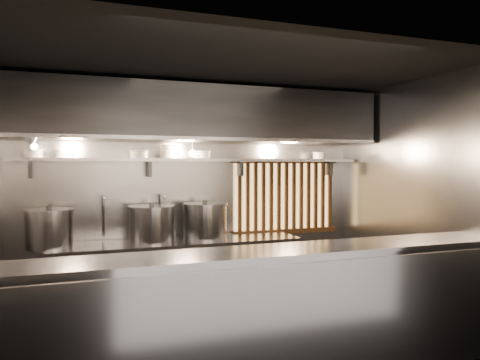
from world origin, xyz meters
TOP-DOWN VIEW (x-y plane):
  - floor at (0.00, 0.00)m, footprint 4.50×4.50m
  - ceiling at (0.00, 0.00)m, footprint 4.50×4.50m
  - wall_back at (0.00, 1.50)m, footprint 4.50×0.00m
  - wall_right at (2.25, 0.00)m, footprint 0.00×3.00m
  - serving_counter at (0.00, -0.96)m, footprint 4.50×0.56m
  - cooking_bench at (-0.30, 1.13)m, footprint 3.00×0.70m
  - bowl_shelf at (0.00, 1.32)m, footprint 4.40×0.34m
  - exhaust_hood at (0.00, 1.10)m, footprint 4.40×0.81m
  - wood_screen at (1.30, 1.45)m, footprint 1.56×0.09m
  - faucet_left at (-1.15, 1.37)m, footprint 0.04×0.30m
  - faucet_right at (-0.45, 1.37)m, footprint 0.04×0.30m
  - heat_lamp at (-1.90, 0.85)m, footprint 0.25×0.35m
  - pendant_bulb at (-0.10, 1.20)m, footprint 0.09×0.09m
  - stock_pot_left at (-1.75, 1.14)m, footprint 0.55×0.55m
  - stock_pot_mid at (-0.62, 1.14)m, footprint 0.57×0.57m
  - stock_pot_right at (0.05, 1.16)m, footprint 0.68×0.68m
  - bowl_stack_0 at (-1.91, 1.32)m, footprint 0.22×0.22m
  - bowl_stack_1 at (-1.59, 1.32)m, footprint 0.21×0.21m
  - bowl_stack_2 at (-0.73, 1.32)m, footprint 0.23×0.23m
  - bowl_stack_3 at (-0.39, 1.32)m, footprint 0.20×0.20m
  - bowl_stack_4 at (0.05, 1.32)m, footprint 0.23×0.23m
  - bowl_stack_5 at (1.76, 1.32)m, footprint 0.20×0.20m

SIDE VIEW (x-z plane):
  - floor at x=0.00m, z-range 0.00..0.00m
  - cooking_bench at x=-0.30m, z-range 0.00..0.90m
  - serving_counter at x=0.00m, z-range 0.00..1.13m
  - stock_pot_left at x=-1.75m, z-range 0.88..1.35m
  - stock_pot_mid at x=-0.62m, z-range 0.88..1.35m
  - stock_pot_right at x=0.05m, z-range 0.88..1.37m
  - faucet_left at x=-1.15m, z-range 1.06..1.56m
  - faucet_right at x=-0.45m, z-range 1.06..1.56m
  - wood_screen at x=1.30m, z-range 0.86..1.90m
  - wall_back at x=0.00m, z-range -0.85..3.65m
  - wall_right at x=2.25m, z-range -0.10..2.90m
  - bowl_shelf at x=0.00m, z-range 1.86..1.90m
  - bowl_stack_4 at x=0.05m, z-range 1.90..1.99m
  - bowl_stack_2 at x=-0.73m, z-range 1.90..1.99m
  - bowl_stack_0 at x=-1.91m, z-range 1.90..1.99m
  - bowl_stack_1 at x=-1.59m, z-range 1.90..1.99m
  - bowl_stack_5 at x=1.76m, z-range 1.90..1.99m
  - pendant_bulb at x=-0.10m, z-range 1.87..2.05m
  - bowl_stack_3 at x=-0.39m, z-range 1.90..2.07m
  - heat_lamp at x=-1.90m, z-range 1.97..2.17m
  - exhaust_hood at x=0.00m, z-range 2.10..2.75m
  - ceiling at x=0.00m, z-range 2.80..2.80m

